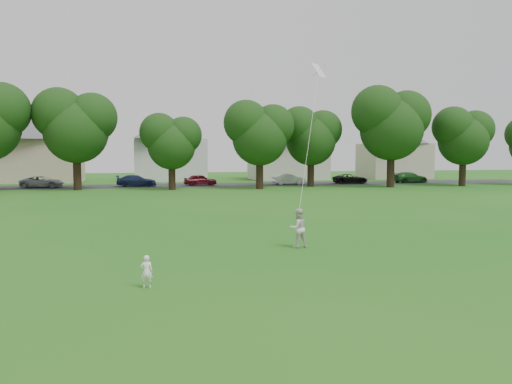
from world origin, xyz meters
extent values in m
plane|color=#165F15|center=(0.00, 0.00, 0.00)|extent=(160.00, 160.00, 0.00)
cube|color=#2D2D30|center=(0.00, 42.00, 0.01)|extent=(90.00, 7.00, 0.01)
imported|color=white|center=(-2.95, -1.02, 0.45)|extent=(0.35, 0.25, 0.89)
imported|color=silver|center=(2.71, 3.63, 0.75)|extent=(0.85, 0.73, 1.51)
plane|color=white|center=(5.29, 8.76, 7.62)|extent=(0.96, 0.92, 0.70)
cylinder|color=white|center=(4.00, 6.19, 4.35)|extent=(0.01, 0.01, 8.70)
cylinder|color=black|center=(-9.68, 36.99, 1.93)|extent=(0.77, 0.77, 3.86)
cylinder|color=black|center=(-0.58, 35.27, 1.46)|extent=(0.69, 0.69, 2.93)
cylinder|color=black|center=(8.15, 34.63, 1.73)|extent=(0.74, 0.74, 3.46)
cylinder|color=black|center=(14.36, 36.99, 1.67)|extent=(0.73, 0.73, 3.35)
cylinder|color=black|center=(22.39, 34.32, 2.08)|extent=(0.80, 0.80, 4.16)
cylinder|color=black|center=(31.00, 34.33, 1.69)|extent=(0.73, 0.73, 3.37)
imported|color=gray|center=(-13.73, 41.00, 0.61)|extent=(4.51, 2.50, 1.19)
imported|color=#162245|center=(-4.13, 41.00, 0.63)|extent=(4.30, 1.79, 1.24)
imported|color=#5B121A|center=(2.81, 41.00, 0.63)|extent=(3.79, 1.84, 1.25)
imported|color=white|center=(13.02, 41.00, 0.63)|extent=(3.88, 1.61, 1.25)
imported|color=black|center=(20.66, 41.00, 0.58)|extent=(4.16, 2.03, 1.14)
imported|color=#1D571D|center=(28.41, 41.00, 0.66)|extent=(4.62, 2.23, 1.30)
cube|color=#C6B295|center=(-16.00, 52.00, 2.65)|extent=(9.83, 6.69, 5.31)
pyramid|color=#535055|center=(-16.00, 52.00, 8.23)|extent=(14.18, 14.18, 2.92)
cube|color=silver|center=(0.00, 52.00, 2.72)|extent=(9.09, 6.65, 5.43)
pyramid|color=#535055|center=(0.00, 52.00, 8.42)|extent=(13.11, 13.11, 2.99)
cube|color=beige|center=(16.00, 52.00, 2.62)|extent=(9.89, 7.45, 5.24)
pyramid|color=#535055|center=(16.00, 52.00, 8.12)|extent=(14.27, 14.27, 2.88)
cube|color=#C0B49F|center=(32.00, 52.00, 2.49)|extent=(8.94, 6.88, 4.97)
pyramid|color=#535055|center=(32.00, 52.00, 7.70)|extent=(12.89, 12.89, 2.73)
camera|label=1|loc=(-2.86, -14.52, 3.62)|focal=35.00mm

